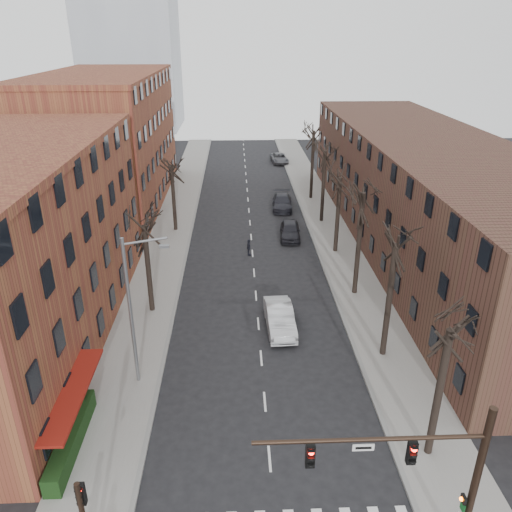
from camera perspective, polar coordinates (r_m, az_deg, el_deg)
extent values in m
cube|color=gray|center=(52.37, -9.47, 3.34)|extent=(4.00, 90.00, 0.15)
cube|color=gray|center=(52.78, 8.06, 3.61)|extent=(4.00, 90.00, 0.15)
cube|color=brown|center=(60.50, -16.67, 12.34)|extent=(12.00, 28.00, 14.00)
cube|color=#452820|center=(48.80, 18.77, 6.92)|extent=(12.00, 50.00, 10.00)
cube|color=maroon|center=(28.11, -19.35, -18.60)|extent=(1.20, 7.00, 0.15)
cube|color=#1B3613|center=(27.02, -20.36, -18.98)|extent=(0.80, 6.00, 1.00)
cylinder|color=black|center=(21.22, 23.67, -23.01)|extent=(0.28, 0.28, 7.20)
cylinder|color=black|center=(18.26, 12.92, -19.76)|extent=(8.00, 0.16, 0.16)
cube|color=black|center=(19.12, 17.37, -20.65)|extent=(0.32, 0.22, 0.95)
cube|color=black|center=(18.35, 6.21, -21.75)|extent=(0.32, 0.22, 0.95)
cube|color=silver|center=(18.46, 12.17, -20.61)|extent=(0.75, 0.04, 0.28)
cube|color=black|center=(21.54, 22.64, -24.25)|extent=(0.12, 0.30, 0.30)
cube|color=black|center=(20.34, -19.39, -24.27)|extent=(0.32, 0.22, 0.95)
cylinder|color=slate|center=(28.03, -14.12, -6.52)|extent=(0.20, 0.20, 9.00)
cylinder|color=slate|center=(25.92, -12.69, 1.66)|extent=(2.39, 0.12, 0.46)
cube|color=slate|center=(25.87, -10.45, 1.10)|extent=(0.50, 0.22, 0.14)
imported|color=#B9BBC0|center=(33.97, 2.73, -7.09)|extent=(2.01, 5.15, 1.67)
imported|color=black|center=(48.78, 3.92, 2.96)|extent=(2.28, 4.89, 1.62)
imported|color=black|center=(57.07, 3.00, 6.16)|extent=(2.53, 5.48, 1.55)
imported|color=#58595F|center=(78.14, 2.69, 11.10)|extent=(2.69, 5.20, 1.40)
imported|color=black|center=(44.83, -0.83, 0.99)|extent=(0.46, 0.94, 1.55)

